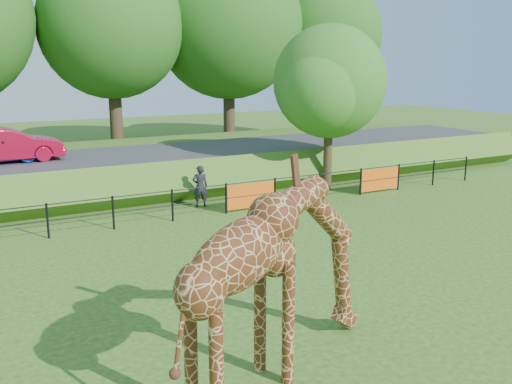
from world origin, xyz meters
TOP-DOWN VIEW (x-y plane):
  - ground at (0.00, 0.00)m, footprint 90.00×90.00m
  - giraffe at (-1.82, -1.97)m, footprint 4.70×2.42m
  - perimeter_fence at (0.00, 8.00)m, footprint 28.07×0.10m
  - embankment at (0.00, 15.50)m, footprint 40.00×9.00m
  - road at (0.00, 14.00)m, footprint 40.00×5.00m
  - car_red at (-4.32, 14.28)m, footprint 4.10×1.57m
  - visitor at (1.59, 9.34)m, footprint 0.64×0.50m
  - tree_east at (7.60, 9.63)m, footprint 5.40×4.71m
  - bg_tree_line at (1.89, 22.00)m, footprint 37.30×8.80m

SIDE VIEW (x-z plane):
  - ground at x=0.00m, z-range 0.00..0.00m
  - perimeter_fence at x=0.00m, z-range 0.00..1.10m
  - embankment at x=0.00m, z-range 0.00..1.30m
  - visitor at x=1.59m, z-range 0.00..1.56m
  - road at x=0.00m, z-range 1.30..1.42m
  - giraffe at x=-1.82m, z-range 0.00..3.35m
  - car_red at x=-4.32m, z-range 1.42..2.75m
  - tree_east at x=7.60m, z-range 0.90..7.66m
  - bg_tree_line at x=1.89m, z-range 1.28..13.10m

